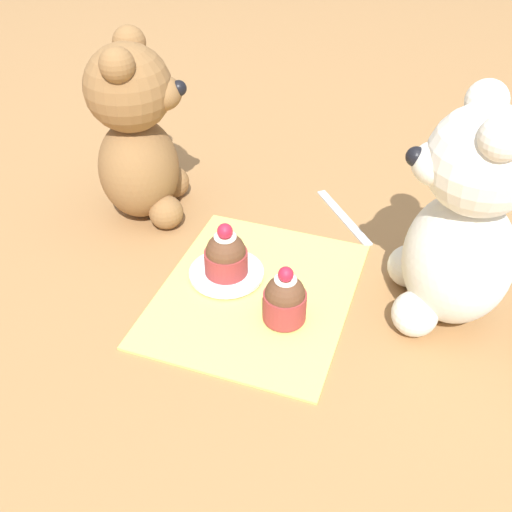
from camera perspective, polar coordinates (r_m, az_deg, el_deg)
ground_plane at (r=0.70m, az=0.00°, el=-3.64°), size 4.00×4.00×0.00m
knitted_placemat at (r=0.69m, az=0.00°, el=-3.45°), size 0.26×0.22×0.01m
teddy_bear_cream at (r=0.64m, az=19.08°, el=2.91°), size 0.15×0.14×0.25m
teddy_bear_tan at (r=0.79m, az=-11.25°, el=11.28°), size 0.15×0.14×0.24m
cupcake_near_cream_bear at (r=0.64m, az=2.76°, el=-4.11°), size 0.05×0.05×0.07m
saucer_plate at (r=0.71m, az=-2.82°, el=-1.61°), size 0.09×0.09×0.01m
cupcake_near_tan_bear at (r=0.70m, az=-2.89°, el=0.07°), size 0.05×0.05×0.07m
teaspoon at (r=0.83m, az=8.32°, el=3.78°), size 0.11×0.10×0.01m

